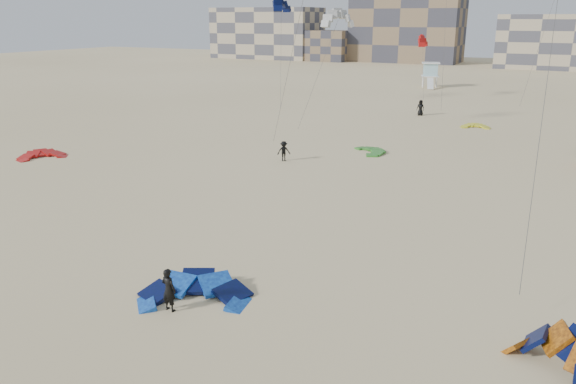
% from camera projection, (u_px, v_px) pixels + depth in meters
% --- Properties ---
extents(ground, '(320.00, 320.00, 0.00)m').
position_uv_depth(ground, '(208.00, 299.00, 23.43)').
color(ground, beige).
rests_on(ground, ground).
extents(kite_ground_blue, '(6.46, 6.57, 2.74)m').
position_uv_depth(kite_ground_blue, '(194.00, 300.00, 23.37)').
color(kite_ground_blue, blue).
rests_on(kite_ground_blue, ground).
extents(kite_ground_orange, '(5.51, 5.51, 3.94)m').
position_uv_depth(kite_ground_orange, '(556.00, 376.00, 18.38)').
color(kite_ground_orange, orange).
rests_on(kite_ground_orange, ground).
extents(kite_ground_red, '(5.39, 5.31, 1.86)m').
position_uv_depth(kite_ground_red, '(42.00, 158.00, 47.12)').
color(kite_ground_red, '#B51106').
rests_on(kite_ground_red, ground).
extents(kite_ground_green, '(4.67, 4.64, 0.63)m').
position_uv_depth(kite_ground_green, '(370.00, 152.00, 48.99)').
color(kite_ground_green, green).
rests_on(kite_ground_green, ground).
extents(kite_ground_yellow, '(3.30, 3.44, 1.19)m').
position_uv_depth(kite_ground_yellow, '(475.00, 128.00, 59.96)').
color(kite_ground_yellow, yellow).
rests_on(kite_ground_yellow, ground).
extents(kitesurfer_main, '(0.69, 0.48, 1.81)m').
position_uv_depth(kitesurfer_main, '(169.00, 290.00, 22.29)').
color(kitesurfer_main, black).
rests_on(kitesurfer_main, ground).
extents(kitesurfer_c, '(1.22, 1.13, 1.65)m').
position_uv_depth(kitesurfer_c, '(284.00, 151.00, 45.83)').
color(kitesurfer_c, black).
rests_on(kitesurfer_c, ground).
extents(kitesurfer_e, '(0.93, 0.63, 1.85)m').
position_uv_depth(kitesurfer_e, '(421.00, 108.00, 67.31)').
color(kitesurfer_e, black).
rests_on(kitesurfer_e, ground).
extents(kite_fly_grey, '(4.77, 9.19, 11.30)m').
position_uv_depth(kite_fly_grey, '(338.00, 20.00, 56.25)').
color(kite_fly_grey, silver).
rests_on(kite_fly_grey, ground).
extents(kite_fly_navy, '(6.32, 10.19, 13.27)m').
position_uv_depth(kite_fly_navy, '(281.00, 6.00, 71.59)').
color(kite_fly_navy, '#050A3E').
rests_on(kite_fly_navy, ground).
extents(kite_fly_red, '(4.24, 9.19, 8.14)m').
position_uv_depth(kite_fly_red, '(423.00, 42.00, 79.02)').
color(kite_fly_red, '#B51106').
rests_on(kite_fly_red, ground).
extents(lifeguard_tower_far, '(3.59, 5.99, 4.09)m').
position_uv_depth(lifeguard_tower_far, '(430.00, 75.00, 94.46)').
color(lifeguard_tower_far, white).
rests_on(lifeguard_tower_far, ground).
extents(condo_west_a, '(30.00, 15.00, 14.00)m').
position_uv_depth(condo_west_a, '(267.00, 33.00, 162.31)').
color(condo_west_a, tan).
rests_on(condo_west_a, ground).
extents(condo_west_b, '(28.00, 14.00, 18.00)m').
position_uv_depth(condo_west_b, '(407.00, 27.00, 147.61)').
color(condo_west_b, '#7C654B').
rests_on(condo_west_b, ground).
extents(condo_mid, '(32.00, 16.00, 12.00)m').
position_uv_depth(condo_mid, '(574.00, 42.00, 127.61)').
color(condo_mid, tan).
rests_on(condo_mid, ground).
extents(condo_fill_left, '(12.00, 10.00, 8.00)m').
position_uv_depth(condo_fill_left, '(328.00, 46.00, 152.76)').
color(condo_fill_left, '#7C654B').
rests_on(condo_fill_left, ground).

